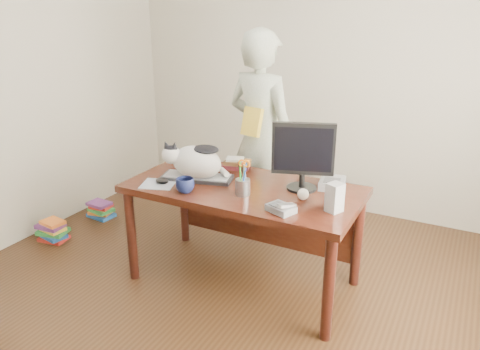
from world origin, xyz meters
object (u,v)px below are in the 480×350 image
(pen_cup, at_px, (243,185))
(cat, at_px, (194,160))
(keyboard, at_px, (197,177))
(calculator, at_px, (332,183))
(baseball, at_px, (303,194))
(monitor, at_px, (303,153))
(phone, at_px, (282,208))
(book_pile_a, at_px, (53,231))
(book_stack, at_px, (237,164))
(person, at_px, (261,137))
(book_pile_b, at_px, (101,210))
(mouse, at_px, (162,181))
(speaker, at_px, (335,198))
(coffee_mug, at_px, (185,185))
(desk, at_px, (248,202))

(pen_cup, bearing_deg, cat, 166.90)
(keyboard, xyz_separation_m, calculator, (0.91, 0.29, 0.02))
(keyboard, bearing_deg, baseball, -14.95)
(monitor, height_order, phone, monitor)
(calculator, xyz_separation_m, book_pile_a, (-2.30, -0.47, -0.69))
(book_stack, height_order, person, person)
(cat, height_order, calculator, cat)
(pen_cup, bearing_deg, person, 108.14)
(book_stack, bearing_deg, book_pile_b, 164.94)
(monitor, relative_size, mouse, 3.98)
(baseball, height_order, person, person)
(book_stack, height_order, book_pile_b, book_stack)
(speaker, bearing_deg, coffee_mug, -146.62)
(mouse, bearing_deg, baseball, -8.47)
(monitor, distance_m, phone, 0.46)
(pen_cup, xyz_separation_m, calculator, (0.48, 0.40, -0.04))
(cat, bearing_deg, phone, -31.68)
(desk, distance_m, coffee_mug, 0.50)
(book_pile_b, bearing_deg, phone, -16.26)
(speaker, xyz_separation_m, book_pile_b, (-2.40, 0.46, -0.77))
(coffee_mug, xyz_separation_m, book_pile_a, (-1.45, 0.07, -0.71))
(book_pile_a, bearing_deg, keyboard, 7.09)
(monitor, relative_size, book_pile_b, 1.80)
(phone, relative_size, book_pile_a, 0.72)
(cat, distance_m, coffee_mug, 0.27)
(coffee_mug, relative_size, person, 0.07)
(speaker, xyz_separation_m, book_stack, (-0.90, 0.44, -0.06))
(pen_cup, xyz_separation_m, book_stack, (-0.29, 0.46, -0.03))
(baseball, bearing_deg, book_pile_b, 170.06)
(phone, bearing_deg, monitor, 114.13)
(monitor, distance_m, baseball, 0.28)
(pen_cup, distance_m, book_pile_b, 2.00)
(monitor, bearing_deg, phone, -106.21)
(pen_cup, bearing_deg, monitor, 39.56)
(speaker, distance_m, calculator, 0.40)
(monitor, height_order, mouse, monitor)
(mouse, height_order, coffee_mug, coffee_mug)
(monitor, xyz_separation_m, book_pile_a, (-2.13, -0.32, -0.93))
(mouse, xyz_separation_m, phone, (0.92, -0.05, 0.00))
(calculator, bearing_deg, cat, -170.93)
(keyboard, relative_size, baseball, 7.16)
(desk, xyz_separation_m, book_pile_b, (-1.72, 0.27, -0.53))
(phone, relative_size, calculator, 0.82)
(cat, relative_size, book_pile_b, 1.88)
(phone, distance_m, baseball, 0.24)
(book_pile_a, bearing_deg, speaker, 2.07)
(coffee_mug, height_order, calculator, coffee_mug)
(phone, height_order, speaker, speaker)
(pen_cup, height_order, coffee_mug, pen_cup)
(speaker, height_order, book_pile_a, speaker)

